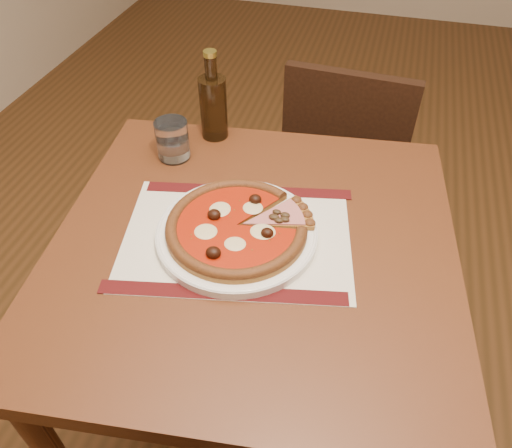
{
  "coord_description": "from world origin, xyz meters",
  "views": [
    {
      "loc": [
        -0.48,
        -0.96,
        1.46
      ],
      "look_at": [
        -0.67,
        -0.27,
        0.78
      ],
      "focal_mm": 35.0,
      "sensor_mm": 36.0,
      "label": 1
    }
  ],
  "objects_px": {
    "table": "(254,275)",
    "pizza": "(236,226)",
    "plate": "(237,233)",
    "water_glass": "(173,140)",
    "chair_far": "(345,157)",
    "bottle": "(213,105)"
  },
  "relations": [
    {
      "from": "plate",
      "to": "pizza",
      "type": "height_order",
      "value": "pizza"
    },
    {
      "from": "table",
      "to": "pizza",
      "type": "xyz_separation_m",
      "value": [
        -0.04,
        0.0,
        0.13
      ]
    },
    {
      "from": "bottle",
      "to": "table",
      "type": "bearing_deg",
      "value": -60.02
    },
    {
      "from": "chair_far",
      "to": "bottle",
      "type": "bearing_deg",
      "value": 55.44
    },
    {
      "from": "chair_far",
      "to": "bottle",
      "type": "distance_m",
      "value": 0.62
    },
    {
      "from": "plate",
      "to": "water_glass",
      "type": "height_order",
      "value": "water_glass"
    },
    {
      "from": "water_glass",
      "to": "plate",
      "type": "bearing_deg",
      "value": -44.72
    },
    {
      "from": "pizza",
      "to": "chair_far",
      "type": "bearing_deg",
      "value": 78.38
    },
    {
      "from": "plate",
      "to": "pizza",
      "type": "bearing_deg",
      "value": -147.62
    },
    {
      "from": "table",
      "to": "bottle",
      "type": "distance_m",
      "value": 0.43
    },
    {
      "from": "chair_far",
      "to": "bottle",
      "type": "relative_size",
      "value": 3.68
    },
    {
      "from": "table",
      "to": "pizza",
      "type": "bearing_deg",
      "value": 174.51
    },
    {
      "from": "plate",
      "to": "pizza",
      "type": "distance_m",
      "value": 0.02
    },
    {
      "from": "chair_far",
      "to": "pizza",
      "type": "height_order",
      "value": "chair_far"
    },
    {
      "from": "pizza",
      "to": "water_glass",
      "type": "distance_m",
      "value": 0.32
    },
    {
      "from": "table",
      "to": "pizza",
      "type": "height_order",
      "value": "pizza"
    },
    {
      "from": "table",
      "to": "bottle",
      "type": "xyz_separation_m",
      "value": [
        -0.2,
        0.34,
        0.19
      ]
    },
    {
      "from": "bottle",
      "to": "pizza",
      "type": "bearing_deg",
      "value": -64.46
    },
    {
      "from": "plate",
      "to": "water_glass",
      "type": "xyz_separation_m",
      "value": [
        -0.23,
        0.22,
        0.04
      ]
    },
    {
      "from": "pizza",
      "to": "water_glass",
      "type": "xyz_separation_m",
      "value": [
        -0.23,
        0.22,
        0.02
      ]
    },
    {
      "from": "chair_far",
      "to": "water_glass",
      "type": "height_order",
      "value": "water_glass"
    },
    {
      "from": "table",
      "to": "plate",
      "type": "relative_size",
      "value": 2.77
    }
  ]
}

